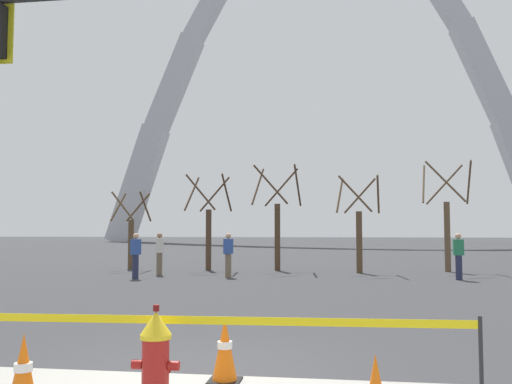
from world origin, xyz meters
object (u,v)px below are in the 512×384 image
(traffic_cone_mid_sidewalk, at_px, (23,373))
(pedestrian_walking_right, at_px, (459,256))
(monument_arch, at_px, (323,83))
(pedestrian_walking_left, at_px, (136,255))
(pedestrian_near_trees, at_px, (159,253))
(traffic_cone_by_hydrant, at_px, (225,350))
(pedestrian_standing_center, at_px, (228,255))
(fire_hydrant, at_px, (156,360))

(traffic_cone_mid_sidewalk, relative_size, pedestrian_walking_right, 0.46)
(traffic_cone_mid_sidewalk, bearing_deg, monument_arch, 88.95)
(pedestrian_walking_right, bearing_deg, monument_arch, 95.86)
(monument_arch, relative_size, pedestrian_walking_left, 38.44)
(pedestrian_walking_left, xyz_separation_m, pedestrian_walking_right, (11.06, 1.13, 0.00))
(pedestrian_walking_left, height_order, pedestrian_near_trees, same)
(traffic_cone_by_hydrant, xyz_separation_m, pedestrian_walking_left, (-5.69, 12.47, 0.46))
(traffic_cone_by_hydrant, relative_size, pedestrian_standing_center, 0.46)
(traffic_cone_mid_sidewalk, distance_m, monument_arch, 74.21)
(traffic_cone_by_hydrant, bearing_deg, traffic_cone_mid_sidewalk, -143.07)
(monument_arch, distance_m, pedestrian_walking_right, 60.24)
(monument_arch, distance_m, pedestrian_near_trees, 59.72)
(pedestrian_walking_left, xyz_separation_m, pedestrian_near_trees, (0.34, 1.62, 0.00))
(pedestrian_walking_right, bearing_deg, pedestrian_standing_center, -179.43)
(pedestrian_walking_right, bearing_deg, pedestrian_walking_left, -174.15)
(traffic_cone_mid_sidewalk, xyz_separation_m, pedestrian_standing_center, (-0.91, 14.79, 0.46))
(fire_hydrant, xyz_separation_m, pedestrian_walking_left, (-5.22, 13.51, 0.35))
(traffic_cone_mid_sidewalk, bearing_deg, pedestrian_walking_right, 64.59)
(pedestrian_standing_center, xyz_separation_m, pedestrian_near_trees, (-2.75, 0.56, 0.00))
(monument_arch, distance_m, pedestrian_standing_center, 60.08)
(pedestrian_standing_center, bearing_deg, fire_hydrant, -81.66)
(traffic_cone_by_hydrant, distance_m, pedestrian_walking_right, 14.64)
(traffic_cone_by_hydrant, bearing_deg, monument_arch, 90.31)
(traffic_cone_by_hydrant, bearing_deg, pedestrian_standing_center, 100.88)
(traffic_cone_mid_sidewalk, bearing_deg, pedestrian_walking_left, 106.24)
(fire_hydrant, bearing_deg, monument_arch, 89.93)
(traffic_cone_mid_sidewalk, height_order, monument_arch, monument_arch)
(pedestrian_walking_left, bearing_deg, fire_hydrant, -68.86)
(monument_arch, height_order, pedestrian_near_trees, monument_arch)
(pedestrian_walking_left, relative_size, pedestrian_standing_center, 1.00)
(fire_hydrant, bearing_deg, pedestrian_walking_right, 68.25)
(traffic_cone_by_hydrant, relative_size, traffic_cone_mid_sidewalk, 1.00)
(fire_hydrant, relative_size, traffic_cone_mid_sidewalk, 1.36)
(fire_hydrant, distance_m, traffic_cone_by_hydrant, 1.14)
(pedestrian_walking_left, bearing_deg, pedestrian_near_trees, 78.21)
(traffic_cone_mid_sidewalk, distance_m, pedestrian_walking_right, 16.47)
(pedestrian_standing_center, relative_size, pedestrian_near_trees, 1.00)
(monument_arch, xyz_separation_m, pedestrian_standing_center, (-2.22, -56.21, -21.10))
(pedestrian_near_trees, bearing_deg, traffic_cone_mid_sidewalk, -76.58)
(fire_hydrant, height_order, pedestrian_standing_center, pedestrian_standing_center)
(pedestrian_standing_center, bearing_deg, pedestrian_walking_left, -161.15)
(traffic_cone_mid_sidewalk, bearing_deg, traffic_cone_by_hydrant, 36.93)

